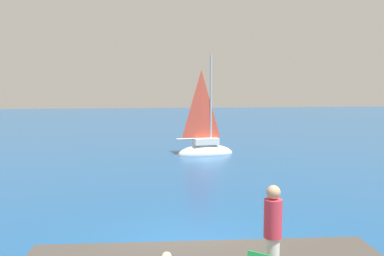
{
  "coord_description": "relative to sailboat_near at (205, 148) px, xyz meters",
  "views": [
    {
      "loc": [
        -1.42,
        -9.59,
        3.91
      ],
      "look_at": [
        1.85,
        11.09,
        1.94
      ],
      "focal_mm": 37.32,
      "sensor_mm": 36.0,
      "label": 1
    }
  ],
  "objects": [
    {
      "name": "person_standing",
      "position": [
        -2.45,
        -18.19,
        1.35
      ],
      "size": [
        0.28,
        0.28,
        1.62
      ],
      "rotation": [
        0.0,
        0.0,
        5.27
      ],
      "color": "white",
      "rests_on": "shore_ledge"
    },
    {
      "name": "sailboat_near",
      "position": [
        0.0,
        0.0,
        0.0
      ],
      "size": [
        3.65,
        1.62,
        6.65
      ],
      "rotation": [
        0.0,
        0.0,
        0.12
      ],
      "color": "white",
      "rests_on": "ground"
    },
    {
      "name": "ground_plane",
      "position": [
        -3.19,
        -14.31,
        -0.36
      ],
      "size": [
        160.0,
        160.0,
        0.0
      ],
      "primitive_type": "plane",
      "color": "navy"
    }
  ]
}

